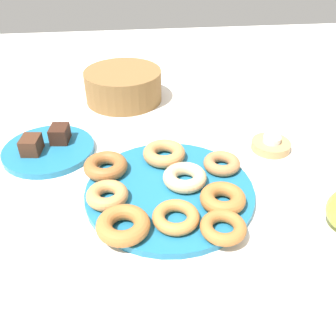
{
  "coord_description": "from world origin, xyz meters",
  "views": [
    {
      "loc": [
        -0.07,
        -0.57,
        0.49
      ],
      "look_at": [
        0.0,
        0.03,
        0.04
      ],
      "focal_mm": 39.14,
      "sensor_mm": 36.0,
      "label": 1
    }
  ],
  "objects_px": {
    "donut_8": "(223,227)",
    "tealight": "(272,139)",
    "basket": "(123,86)",
    "donut_2": "(185,177)",
    "donut_4": "(163,153)",
    "donut_6": "(123,225)",
    "donut_3": "(106,166)",
    "candle_holder": "(271,145)",
    "donut_plate": "(170,191)",
    "brownie_near": "(31,145)",
    "donut_1": "(223,199)",
    "brownie_far": "(60,134)",
    "donut_7": "(176,217)",
    "cake_plate": "(49,150)",
    "donut_0": "(107,195)",
    "donut_5": "(222,163)"
  },
  "relations": [
    {
      "from": "donut_5",
      "to": "basket",
      "type": "distance_m",
      "value": 0.45
    },
    {
      "from": "donut_plate",
      "to": "donut_1",
      "type": "height_order",
      "value": "donut_1"
    },
    {
      "from": "donut_6",
      "to": "brownie_far",
      "type": "bearing_deg",
      "value": 114.73
    },
    {
      "from": "donut_3",
      "to": "candle_holder",
      "type": "xyz_separation_m",
      "value": [
        0.39,
        0.07,
        -0.02
      ]
    },
    {
      "from": "donut_8",
      "to": "cake_plate",
      "type": "height_order",
      "value": "donut_8"
    },
    {
      "from": "donut_6",
      "to": "candle_holder",
      "type": "bearing_deg",
      "value": 34.82
    },
    {
      "from": "donut_3",
      "to": "donut_8",
      "type": "height_order",
      "value": "donut_3"
    },
    {
      "from": "donut_6",
      "to": "candle_holder",
      "type": "xyz_separation_m",
      "value": [
        0.36,
        0.25,
        -0.02
      ]
    },
    {
      "from": "donut_8",
      "to": "basket",
      "type": "distance_m",
      "value": 0.61
    },
    {
      "from": "donut_2",
      "to": "donut_4",
      "type": "bearing_deg",
      "value": 111.44
    },
    {
      "from": "donut_4",
      "to": "basket",
      "type": "distance_m",
      "value": 0.36
    },
    {
      "from": "donut_2",
      "to": "donut_5",
      "type": "xyz_separation_m",
      "value": [
        0.09,
        0.04,
        -0.0
      ]
    },
    {
      "from": "donut_plate",
      "to": "donut_3",
      "type": "bearing_deg",
      "value": 150.61
    },
    {
      "from": "donut_4",
      "to": "donut_6",
      "type": "relative_size",
      "value": 1.0
    },
    {
      "from": "donut_1",
      "to": "candle_holder",
      "type": "xyz_separation_m",
      "value": [
        0.17,
        0.2,
        -0.02
      ]
    },
    {
      "from": "donut_3",
      "to": "tealight",
      "type": "bearing_deg",
      "value": 9.66
    },
    {
      "from": "donut_2",
      "to": "donut_4",
      "type": "distance_m",
      "value": 0.1
    },
    {
      "from": "brownie_far",
      "to": "donut_4",
      "type": "bearing_deg",
      "value": -23.38
    },
    {
      "from": "donut_plate",
      "to": "brownie_near",
      "type": "relative_size",
      "value": 6.72
    },
    {
      "from": "donut_3",
      "to": "donut_6",
      "type": "distance_m",
      "value": 0.19
    },
    {
      "from": "donut_7",
      "to": "donut_8",
      "type": "xyz_separation_m",
      "value": [
        0.08,
        -0.04,
        -0.0
      ]
    },
    {
      "from": "donut_4",
      "to": "donut_8",
      "type": "distance_m",
      "value": 0.25
    },
    {
      "from": "donut_8",
      "to": "tealight",
      "type": "relative_size",
      "value": 1.98
    },
    {
      "from": "donut_3",
      "to": "donut_1",
      "type": "bearing_deg",
      "value": -30.41
    },
    {
      "from": "donut_2",
      "to": "donut_1",
      "type": "bearing_deg",
      "value": -49.99
    },
    {
      "from": "donut_8",
      "to": "basket",
      "type": "relative_size",
      "value": 0.37
    },
    {
      "from": "donut_plate",
      "to": "brownie_near",
      "type": "bearing_deg",
      "value": 150.84
    },
    {
      "from": "donut_0",
      "to": "cake_plate",
      "type": "relative_size",
      "value": 0.38
    },
    {
      "from": "donut_2",
      "to": "donut_6",
      "type": "xyz_separation_m",
      "value": [
        -0.13,
        -0.12,
        0.0
      ]
    },
    {
      "from": "brownie_far",
      "to": "basket",
      "type": "bearing_deg",
      "value": 57.04
    },
    {
      "from": "brownie_near",
      "to": "brownie_far",
      "type": "bearing_deg",
      "value": 36.03
    },
    {
      "from": "donut_6",
      "to": "brownie_near",
      "type": "xyz_separation_m",
      "value": [
        -0.21,
        0.28,
        0.01
      ]
    },
    {
      "from": "donut_plate",
      "to": "donut_1",
      "type": "bearing_deg",
      "value": -31.77
    },
    {
      "from": "donut_6",
      "to": "donut_8",
      "type": "distance_m",
      "value": 0.18
    },
    {
      "from": "tealight",
      "to": "donut_2",
      "type": "bearing_deg",
      "value": -151.49
    },
    {
      "from": "tealight",
      "to": "donut_3",
      "type": "bearing_deg",
      "value": -170.34
    },
    {
      "from": "cake_plate",
      "to": "donut_6",
      "type": "bearing_deg",
      "value": -59.27
    },
    {
      "from": "donut_5",
      "to": "candle_holder",
      "type": "distance_m",
      "value": 0.17
    },
    {
      "from": "brownie_near",
      "to": "basket",
      "type": "bearing_deg",
      "value": 52.85
    },
    {
      "from": "donut_0",
      "to": "donut_1",
      "type": "xyz_separation_m",
      "value": [
        0.22,
        -0.04,
        0.0
      ]
    },
    {
      "from": "cake_plate",
      "to": "brownie_near",
      "type": "xyz_separation_m",
      "value": [
        -0.03,
        -0.02,
        0.03
      ]
    },
    {
      "from": "donut_6",
      "to": "donut_7",
      "type": "distance_m",
      "value": 0.1
    },
    {
      "from": "donut_6",
      "to": "basket",
      "type": "relative_size",
      "value": 0.43
    },
    {
      "from": "donut_3",
      "to": "donut_4",
      "type": "xyz_separation_m",
      "value": [
        0.13,
        0.03,
        -0.0
      ]
    },
    {
      "from": "donut_1",
      "to": "tealight",
      "type": "distance_m",
      "value": 0.26
    },
    {
      "from": "donut_6",
      "to": "basket",
      "type": "bearing_deg",
      "value": 88.99
    },
    {
      "from": "brownie_near",
      "to": "brownie_far",
      "type": "xyz_separation_m",
      "value": [
        0.06,
        0.04,
        0.0
      ]
    },
    {
      "from": "donut_plate",
      "to": "donut_7",
      "type": "height_order",
      "value": "donut_7"
    },
    {
      "from": "cake_plate",
      "to": "donut_0",
      "type": "bearing_deg",
      "value": -55.04
    },
    {
      "from": "donut_3",
      "to": "donut_7",
      "type": "bearing_deg",
      "value": -52.28
    }
  ]
}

